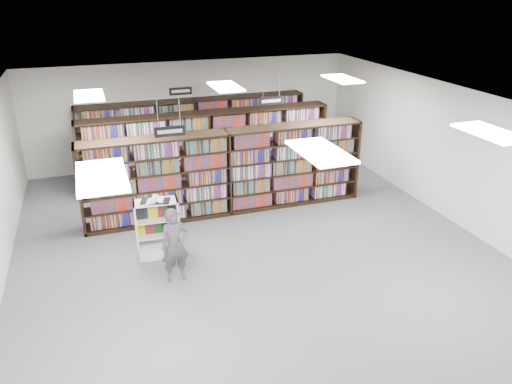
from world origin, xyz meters
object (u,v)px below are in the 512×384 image
object	(u,v)px
open_book	(155,200)
bookshelf_row_near	(228,173)
endcap_display	(158,235)
shopper	(175,246)

from	to	relation	value
open_book	bookshelf_row_near	bearing A→B (deg)	55.69
endcap_display	shopper	world-z (taller)	shopper
endcap_display	open_book	world-z (taller)	open_book
open_book	shopper	xyz separation A→B (m)	(0.19, -1.04, -0.54)
bookshelf_row_near	open_book	bearing A→B (deg)	-140.38
open_book	endcap_display	bearing A→B (deg)	93.46
endcap_display	open_book	distance (m)	0.85
endcap_display	shopper	distance (m)	1.15
bookshelf_row_near	endcap_display	distance (m)	2.63
bookshelf_row_near	open_book	world-z (taller)	bookshelf_row_near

